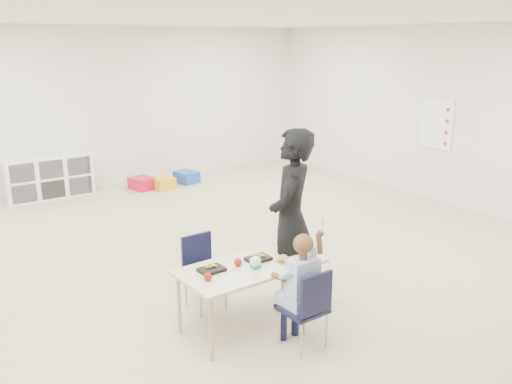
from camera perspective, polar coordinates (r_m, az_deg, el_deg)
room at (r=6.02m, az=-0.18°, el=4.72°), size 9.00×9.02×2.80m
table at (r=5.02m, az=-0.54°, el=-10.79°), size 1.33×0.70×0.60m
chair_near at (r=4.70m, az=5.01°, el=-12.04°), size 0.36×0.34×0.72m
chair_far at (r=5.34m, az=-5.37°, el=-8.53°), size 0.36×0.34×0.72m
child at (r=4.61m, az=5.07°, el=-9.75°), size 0.50×0.50×1.14m
lunch_tray_near at (r=4.99m, az=0.24°, el=-7.04°), size 0.23×0.17×0.03m
lunch_tray_far at (r=4.78m, az=-4.69°, el=-8.16°), size 0.23×0.17×0.03m
milk_carton at (r=4.80m, az=-0.07°, el=-7.54°), size 0.07×0.07×0.10m
bread_roll at (r=4.96m, az=2.88°, el=-6.98°), size 0.09×0.09×0.07m
apple_near at (r=4.86m, az=-1.92°, el=-7.41°), size 0.07×0.07×0.07m
apple_far at (r=4.60m, az=-5.11°, el=-8.86°), size 0.07×0.07×0.07m
cubby_shelf at (r=9.65m, az=-20.95°, el=1.46°), size 1.40×0.40×0.70m
rules_poster at (r=9.24m, az=18.48°, el=6.81°), size 0.02×0.60×0.80m
adult at (r=5.22m, az=3.68°, el=-2.91°), size 0.77×0.74×1.77m
bin_red at (r=9.80m, az=-11.89°, el=0.91°), size 0.43×0.50×0.21m
bin_yellow at (r=9.77m, az=-9.81°, el=0.96°), size 0.36×0.44×0.21m
bin_blue at (r=10.12m, az=-7.32°, el=1.57°), size 0.39×0.47×0.21m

